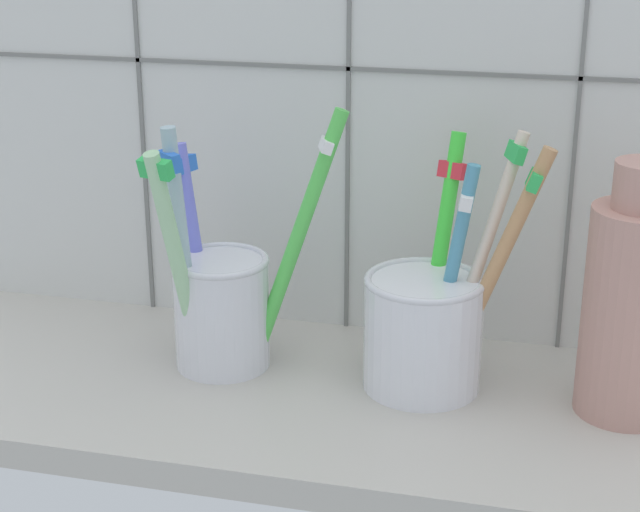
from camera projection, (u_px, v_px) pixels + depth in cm
name	position (u px, v px, depth cm)	size (l,w,h in cm)	color
counter_slab	(312.00, 403.00, 69.91)	(64.00, 22.00, 2.00)	#BCB7AD
tile_wall_back	(352.00, 58.00, 73.43)	(64.00, 2.20, 45.00)	silver
toothbrush_cup_left	(220.00, 299.00, 71.50)	(12.79, 9.49, 18.51)	white
toothbrush_cup_right	(428.00, 323.00, 68.64)	(11.94, 9.78, 17.73)	white
ceramic_vase	(633.00, 303.00, 64.30)	(6.27, 6.27, 16.67)	tan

